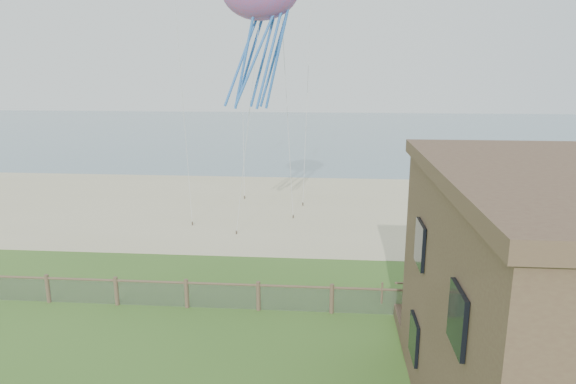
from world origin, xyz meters
TOP-DOWN VIEW (x-y plane):
  - sand_beach at (0.00, 22.00)m, footprint 72.00×20.00m
  - ocean at (0.00, 66.00)m, footprint 160.00×68.00m
  - chainlink_fence at (0.00, 6.00)m, footprint 36.20×0.20m
  - picnic_table at (8.02, 5.00)m, footprint 1.64×1.28m
  - octopus_kite at (-0.67, 12.65)m, footprint 3.96×3.01m

SIDE VIEW (x-z plane):
  - ocean at x=0.00m, z-range -0.01..0.01m
  - sand_beach at x=0.00m, z-range -0.01..0.01m
  - picnic_table at x=8.02m, z-range 0.00..0.66m
  - chainlink_fence at x=0.00m, z-range -0.07..1.18m
  - octopus_kite at x=-0.67m, z-range 7.65..15.22m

